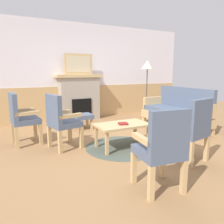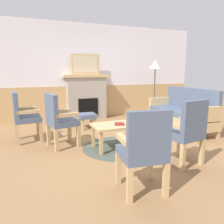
{
  "view_description": "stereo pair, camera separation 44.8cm",
  "coord_description": "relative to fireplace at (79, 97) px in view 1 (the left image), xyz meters",
  "views": [
    {
      "loc": [
        -2.03,
        -3.56,
        1.37
      ],
      "look_at": [
        0.0,
        0.35,
        0.55
      ],
      "focal_mm": 35.22,
      "sensor_mm": 36.0,
      "label": 1
    },
    {
      "loc": [
        -1.62,
        -3.74,
        1.37
      ],
      "look_at": [
        0.0,
        0.35,
        0.55
      ],
      "focal_mm": 35.22,
      "sensor_mm": 36.0,
      "label": 2
    }
  ],
  "objects": [
    {
      "name": "armchair_front_center",
      "position": [
        -0.45,
        -4.08,
        -0.11
      ],
      "size": [
        0.53,
        0.53,
        0.98
      ],
      "color": "tan",
      "rests_on": "ground_plane"
    },
    {
      "name": "armchair_near_fireplace",
      "position": [
        -1.68,
        -1.56,
        -0.11
      ],
      "size": [
        0.52,
        0.52,
        0.98
      ],
      "color": "tan",
      "rests_on": "ground_plane"
    },
    {
      "name": "book_on_table",
      "position": [
        -0.11,
        -2.63,
        -0.2
      ],
      "size": [
        0.19,
        0.18,
        0.03
      ],
      "primitive_type": "cube",
      "rotation": [
        0.0,
        0.0,
        -0.28
      ],
      "color": "maroon",
      "rests_on": "coffee_table"
    },
    {
      "name": "coffee_table",
      "position": [
        -0.09,
        -2.59,
        -0.27
      ],
      "size": [
        0.96,
        0.56,
        0.44
      ],
      "color": "tan",
      "rests_on": "ground_plane"
    },
    {
      "name": "couch",
      "position": [
        1.77,
        -1.99,
        -0.26
      ],
      "size": [
        0.7,
        1.8,
        0.98
      ],
      "color": "tan",
      "rests_on": "ground_plane"
    },
    {
      "name": "armchair_by_window_left",
      "position": [
        -1.09,
        -2.14,
        -0.11
      ],
      "size": [
        0.57,
        0.57,
        0.98
      ],
      "color": "tan",
      "rests_on": "ground_plane"
    },
    {
      "name": "framed_picture",
      "position": [
        0.0,
        0.0,
        0.91
      ],
      "size": [
        0.8,
        0.04,
        0.56
      ],
      "color": "tan",
      "rests_on": "fireplace"
    },
    {
      "name": "wall_back",
      "position": [
        0.0,
        0.25,
        0.66
      ],
      "size": [
        7.2,
        0.14,
        2.7
      ],
      "color": "white",
      "rests_on": "ground_plane"
    },
    {
      "name": "fireplace",
      "position": [
        0.0,
        0.0,
        0.0
      ],
      "size": [
        1.3,
        0.44,
        1.28
      ],
      "color": "#A39989",
      "rests_on": "ground_plane"
    },
    {
      "name": "armchair_front_left",
      "position": [
        0.51,
        -3.63,
        -0.11
      ],
      "size": [
        0.56,
        0.56,
        0.98
      ],
      "color": "tan",
      "rests_on": "ground_plane"
    },
    {
      "name": "footstool",
      "position": [
        -0.27,
        -1.03,
        -0.37
      ],
      "size": [
        0.4,
        0.4,
        0.36
      ],
      "color": "tan",
      "rests_on": "ground_plane"
    },
    {
      "name": "round_rug",
      "position": [
        -0.09,
        -2.59,
        -0.65
      ],
      "size": [
        1.35,
        1.35,
        0.01
      ],
      "primitive_type": "cylinder",
      "color": "#4C564C",
      "rests_on": "ground_plane"
    },
    {
      "name": "ground_plane",
      "position": [
        0.0,
        -2.35,
        -0.65
      ],
      "size": [
        14.0,
        14.0,
        0.0
      ],
      "primitive_type": "plane",
      "color": "#997047"
    },
    {
      "name": "floor_lamp_by_couch",
      "position": [
        1.88,
        -0.61,
        0.8
      ],
      "size": [
        0.36,
        0.36,
        1.68
      ],
      "color": "#332D28",
      "rests_on": "ground_plane"
    }
  ]
}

